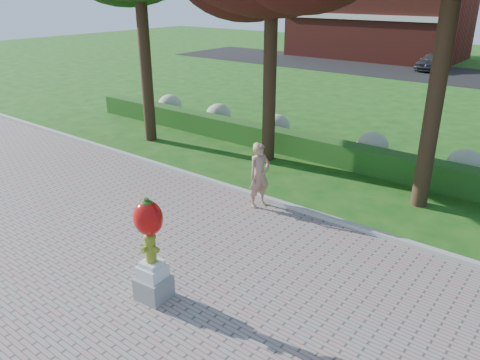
{
  "coord_description": "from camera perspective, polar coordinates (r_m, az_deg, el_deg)",
  "views": [
    {
      "loc": [
        6.88,
        -6.93,
        5.6
      ],
      "look_at": [
        0.66,
        1.0,
        1.47
      ],
      "focal_mm": 35.0,
      "sensor_mm": 36.0,
      "label": 1
    }
  ],
  "objects": [
    {
      "name": "hydrant_sculpture",
      "position": [
        8.92,
        -10.86,
        -8.03
      ],
      "size": [
        0.62,
        0.62,
        2.11
      ],
      "rotation": [
        0.0,
        0.0,
        0.09
      ],
      "color": "gray",
      "rests_on": "walkway"
    },
    {
      "name": "ground",
      "position": [
        11.26,
        -5.86,
        -7.66
      ],
      "size": [
        100.0,
        100.0,
        0.0
      ],
      "primitive_type": "plane",
      "color": "#144C13",
      "rests_on": "ground"
    },
    {
      "name": "parked_car",
      "position": [
        38.13,
        22.48,
        13.23
      ],
      "size": [
        1.86,
        3.88,
        1.28
      ],
      "primitive_type": "imported",
      "rotation": [
        0.0,
        0.0,
        -0.1
      ],
      "color": "#383B3F",
      "rests_on": "street"
    },
    {
      "name": "building_left",
      "position": [
        44.33,
        16.57,
        18.73
      ],
      "size": [
        14.0,
        8.0,
        7.0
      ],
      "primitive_type": "cube",
      "color": "maroon",
      "rests_on": "ground"
    },
    {
      "name": "woman",
      "position": [
        12.61,
        2.38,
        0.6
      ],
      "size": [
        0.6,
        0.75,
        1.81
      ],
      "primitive_type": "imported",
      "rotation": [
        0.0,
        0.0,
        1.29
      ],
      "color": "tan",
      "rests_on": "walkway"
    },
    {
      "name": "walkway",
      "position": [
        9.34,
        -23.79,
        -16.66
      ],
      "size": [
        40.0,
        14.0,
        0.04
      ],
      "primitive_type": "cube",
      "color": "gray",
      "rests_on": "ground"
    },
    {
      "name": "curb",
      "position": [
        13.29,
        3.07,
        -2.31
      ],
      "size": [
        40.0,
        0.18,
        0.15
      ],
      "primitive_type": "cube",
      "color": "#ADADA5",
      "rests_on": "ground"
    },
    {
      "name": "hydrangea_row",
      "position": [
        16.98,
        14.52,
        4.27
      ],
      "size": [
        20.1,
        1.1,
        0.99
      ],
      "color": "#9AA47D",
      "rests_on": "ground"
    },
    {
      "name": "lawn_hedge",
      "position": [
        16.39,
        11.21,
        3.36
      ],
      "size": [
        24.0,
        0.7,
        0.8
      ],
      "primitive_type": "cube",
      "color": "#164D17",
      "rests_on": "ground"
    },
    {
      "name": "street",
      "position": [
        36.04,
        27.14,
        10.99
      ],
      "size": [
        50.0,
        8.0,
        0.02
      ],
      "primitive_type": "cube",
      "color": "black",
      "rests_on": "ground"
    }
  ]
}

